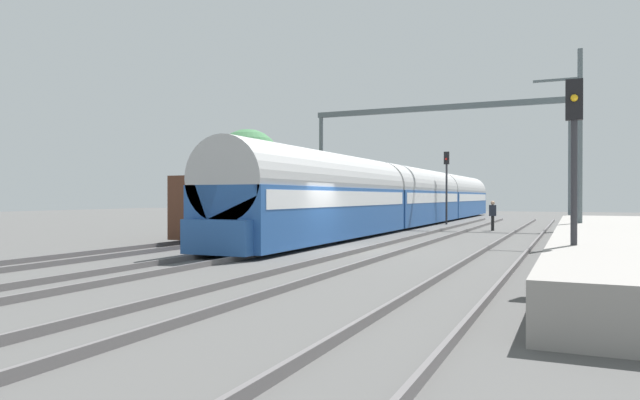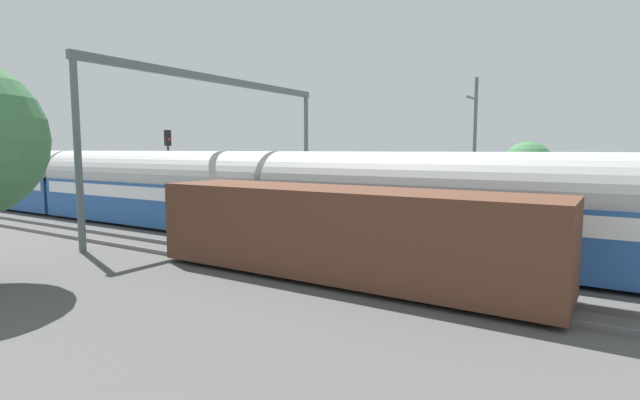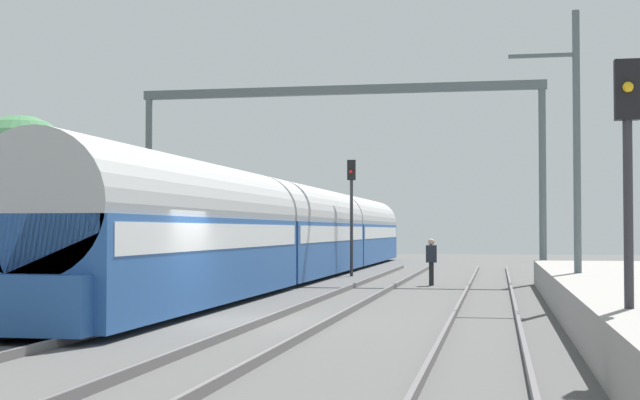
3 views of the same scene
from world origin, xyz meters
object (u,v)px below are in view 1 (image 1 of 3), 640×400
person_crossing (493,213)px  railway_signal_far (447,178)px  catenary_gantry (435,136)px  freight_car (272,206)px  railway_signal_near (574,153)px  passenger_train (416,197)px

person_crossing → railway_signal_far: bearing=-61.8°
person_crossing → catenary_gantry: 6.61m
freight_car → railway_signal_near: size_ratio=2.84×
person_crossing → freight_car: bearing=37.1°
passenger_train → railway_signal_far: (1.92, 1.18, 1.33)m
railway_signal_near → catenary_gantry: 24.28m
passenger_train → catenary_gantry: catenary_gantry is taller
person_crossing → railway_signal_far: railway_signal_far is taller
passenger_train → catenary_gantry: (2.00, -2.96, 3.93)m
freight_car → person_crossing: freight_car is taller
freight_car → catenary_gantry: bearing=60.9°
passenger_train → railway_signal_far: size_ratio=9.52×
freight_car → catenary_gantry: (6.01, 10.78, 4.43)m
catenary_gantry → freight_car: bearing=-119.1°
passenger_train → railway_signal_far: bearing=31.5°
railway_signal_far → catenary_gantry: (0.09, -4.13, 2.60)m
freight_car → catenary_gantry: size_ratio=0.79×
freight_car → catenary_gantry: 13.11m
passenger_train → catenary_gantry: bearing=-55.9°
railway_signal_far → passenger_train: bearing=-148.5°
railway_signal_far → catenary_gantry: 4.88m
passenger_train → catenary_gantry: size_ratio=3.00×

